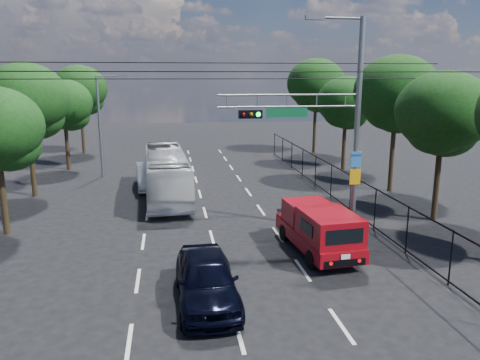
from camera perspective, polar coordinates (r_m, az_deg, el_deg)
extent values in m
plane|color=black|center=(13.75, -0.16, -18.29)|extent=(120.00, 120.00, 0.00)
cube|color=beige|center=(13.69, -13.39, -18.78)|extent=(0.12, 2.00, 0.01)
cube|color=beige|center=(17.23, -12.35, -11.86)|extent=(0.12, 2.00, 0.01)
cube|color=beige|center=(20.93, -11.70, -7.34)|extent=(0.12, 2.00, 0.01)
cube|color=beige|center=(24.73, -11.25, -4.19)|extent=(0.12, 2.00, 0.01)
cube|color=beige|center=(28.58, -10.93, -1.88)|extent=(0.12, 2.00, 0.01)
cube|color=beige|center=(32.46, -10.68, -0.13)|extent=(0.12, 2.00, 0.01)
cube|color=beige|center=(36.38, -10.49, 1.25)|extent=(0.12, 2.00, 0.01)
cube|color=beige|center=(40.30, -10.34, 2.36)|extent=(0.12, 2.00, 0.01)
cube|color=beige|center=(44.25, -10.21, 3.28)|extent=(0.12, 2.00, 0.01)
cube|color=beige|center=(13.75, -0.16, -18.27)|extent=(0.12, 2.00, 0.01)
cube|color=beige|center=(17.27, -2.17, -11.50)|extent=(0.12, 2.00, 0.01)
cube|color=beige|center=(20.96, -3.43, -7.05)|extent=(0.12, 2.00, 0.01)
cube|color=beige|center=(24.75, -4.29, -3.95)|extent=(0.12, 2.00, 0.01)
cube|color=beige|center=(28.60, -4.92, -1.68)|extent=(0.12, 2.00, 0.01)
cube|color=beige|center=(32.49, -5.39, 0.05)|extent=(0.12, 2.00, 0.01)
cube|color=beige|center=(36.40, -5.77, 1.41)|extent=(0.12, 2.00, 0.01)
cube|color=beige|center=(40.32, -6.07, 2.50)|extent=(0.12, 2.00, 0.01)
cube|color=beige|center=(44.26, -6.32, 3.40)|extent=(0.12, 2.00, 0.01)
cube|color=beige|center=(14.44, 12.25, -16.95)|extent=(0.12, 2.00, 0.01)
cube|color=beige|center=(17.82, 7.63, -10.81)|extent=(0.12, 2.00, 0.01)
cube|color=beige|center=(21.42, 4.64, -6.63)|extent=(0.12, 2.00, 0.01)
cube|color=beige|center=(25.14, 2.56, -3.67)|extent=(0.12, 2.00, 0.01)
cube|color=beige|center=(28.94, 1.02, -1.47)|extent=(0.12, 2.00, 0.01)
cube|color=beige|center=(32.78, -0.15, 0.22)|extent=(0.12, 2.00, 0.01)
cube|color=beige|center=(36.66, -1.08, 1.55)|extent=(0.12, 2.00, 0.01)
cube|color=beige|center=(40.56, -1.83, 2.63)|extent=(0.12, 2.00, 0.01)
cube|color=beige|center=(44.48, -2.45, 3.52)|extent=(0.12, 2.00, 0.01)
cylinder|color=slate|center=(21.44, 14.07, 6.08)|extent=(0.24, 0.24, 9.50)
cylinder|color=slate|center=(21.08, 12.13, 18.74)|extent=(2.00, 0.10, 0.10)
cube|color=slate|center=(20.73, 9.12, 18.97)|extent=(0.80, 0.25, 0.18)
cylinder|color=slate|center=(20.34, 6.08, 10.28)|extent=(6.20, 0.08, 0.08)
cylinder|color=slate|center=(20.37, 6.04, 8.88)|extent=(6.20, 0.08, 0.08)
cube|color=black|center=(20.03, 1.26, 8.02)|extent=(1.00, 0.28, 0.35)
sphere|color=#3F0505|center=(19.83, 0.42, 7.98)|extent=(0.20, 0.20, 0.20)
sphere|color=#4C3805|center=(19.88, 1.34, 7.99)|extent=(0.20, 0.20, 0.20)
sphere|color=#0CE533|center=(19.94, 2.25, 7.99)|extent=(0.20, 0.20, 0.20)
cube|color=#0C542E|center=(20.36, 5.75, 8.18)|extent=(1.80, 0.05, 0.40)
cube|color=blue|center=(21.50, 13.97, 2.46)|extent=(0.50, 0.04, 0.70)
cube|color=#DFA10B|center=(21.65, 13.85, 0.37)|extent=(0.50, 0.04, 0.70)
cylinder|color=slate|center=(21.12, 12.73, 9.46)|extent=(0.05, 0.05, 0.50)
cylinder|color=slate|center=(20.69, 9.32, 9.53)|extent=(0.05, 0.05, 0.50)
cylinder|color=slate|center=(20.33, 5.78, 9.58)|extent=(0.05, 0.05, 0.50)
cylinder|color=slate|center=(20.04, 2.13, 9.59)|extent=(0.05, 0.05, 0.50)
cylinder|color=slate|center=(19.84, -1.61, 9.57)|extent=(0.05, 0.05, 0.50)
cylinder|color=slate|center=(34.18, -16.72, 6.14)|extent=(0.18, 0.18, 7.00)
cylinder|color=slate|center=(33.89, -15.74, 12.09)|extent=(1.60, 0.09, 0.09)
cube|color=slate|center=(33.80, -14.19, 12.17)|extent=(0.60, 0.22, 0.15)
cylinder|color=black|center=(17.75, -3.12, 13.06)|extent=(22.00, 0.04, 0.04)
cylinder|color=black|center=(21.24, -4.09, 14.06)|extent=(22.00, 0.04, 0.04)
cylinder|color=black|center=(22.73, -4.38, 12.20)|extent=(22.00, 0.04, 0.04)
cube|color=black|center=(25.95, 12.62, 0.98)|extent=(0.04, 34.00, 0.06)
cube|color=black|center=(26.36, 12.43, -2.86)|extent=(0.04, 34.00, 0.06)
cylinder|color=black|center=(17.63, 24.31, -8.66)|extent=(0.06, 0.06, 2.00)
cylinder|color=black|center=(20.04, 19.70, -5.73)|extent=(0.06, 0.06, 2.00)
cylinder|color=black|center=(22.60, 16.14, -3.43)|extent=(0.06, 0.06, 2.00)
cylinder|color=black|center=(25.25, 13.32, -1.59)|extent=(0.06, 0.06, 2.00)
cylinder|color=black|center=(27.98, 11.06, -0.11)|extent=(0.06, 0.06, 2.00)
cylinder|color=black|center=(30.75, 9.19, 1.12)|extent=(0.06, 0.06, 2.00)
cylinder|color=black|center=(33.56, 7.64, 2.13)|extent=(0.06, 0.06, 2.00)
cylinder|color=black|center=(36.41, 6.33, 2.99)|extent=(0.06, 0.06, 2.00)
cylinder|color=black|center=(39.27, 5.20, 3.72)|extent=(0.06, 0.06, 2.00)
cylinder|color=black|center=(42.16, 4.23, 4.35)|extent=(0.06, 0.06, 2.00)
cylinder|color=black|center=(24.88, 22.89, 0.13)|extent=(0.28, 0.28, 4.20)
ellipsoid|color=black|center=(24.44, 23.56, 7.71)|extent=(4.50, 4.50, 3.83)
ellipsoid|color=black|center=(25.00, 23.76, 5.35)|extent=(3.00, 3.00, 2.40)
ellipsoid|color=black|center=(24.16, 22.91, 5.57)|extent=(2.85, 2.85, 2.28)
cylinder|color=black|center=(30.27, 18.05, 3.13)|extent=(0.28, 0.28, 4.76)
ellipsoid|color=black|center=(29.92, 18.55, 10.20)|extent=(5.10, 5.10, 4.33)
ellipsoid|color=black|center=(30.43, 18.81, 7.97)|extent=(3.40, 3.40, 2.72)
ellipsoid|color=black|center=(29.63, 17.98, 8.24)|extent=(3.23, 3.23, 2.58)
cylinder|color=black|center=(36.49, 12.57, 4.40)|extent=(0.28, 0.28, 4.03)
ellipsoid|color=black|center=(36.18, 12.81, 9.37)|extent=(4.32, 4.32, 3.67)
ellipsoid|color=black|center=(36.68, 13.15, 7.81)|extent=(2.88, 2.88, 2.30)
ellipsoid|color=black|center=(35.93, 12.33, 7.99)|extent=(2.74, 2.74, 2.19)
cylinder|color=black|center=(43.99, 9.09, 6.50)|extent=(0.28, 0.28, 4.93)
ellipsoid|color=black|center=(43.75, 9.27, 11.54)|extent=(5.28, 5.28, 4.49)
ellipsoid|color=black|center=(44.20, 9.59, 9.94)|extent=(3.52, 3.52, 2.82)
ellipsoid|color=black|center=(43.49, 8.86, 10.16)|extent=(3.34, 3.34, 2.68)
cylinder|color=black|center=(23.48, -26.95, -1.45)|extent=(0.28, 0.28, 3.81)
ellipsoid|color=black|center=(23.28, -26.29, 3.64)|extent=(2.72, 2.72, 2.18)
cylinder|color=black|center=(30.16, -24.06, 2.34)|extent=(0.28, 0.28, 4.48)
ellipsoid|color=black|center=(29.80, -24.68, 9.01)|extent=(4.80, 4.80, 4.08)
ellipsoid|color=black|center=(30.05, -23.59, 6.98)|extent=(3.20, 3.20, 2.56)
ellipsoid|color=black|center=(29.76, -25.26, 7.09)|extent=(3.04, 3.04, 2.43)
cylinder|color=black|center=(37.80, -20.33, 4.11)|extent=(0.28, 0.28, 3.92)
ellipsoid|color=black|center=(37.51, -20.69, 8.76)|extent=(4.20, 4.20, 3.57)
ellipsoid|color=black|center=(37.79, -19.89, 7.35)|extent=(2.80, 2.80, 2.24)
ellipsoid|color=black|center=(37.44, -21.18, 7.42)|extent=(2.66, 2.66, 2.13)
cylinder|color=black|center=(45.60, -18.65, 6.00)|extent=(0.28, 0.28, 4.59)
ellipsoid|color=black|center=(45.36, -18.98, 10.52)|extent=(4.92, 4.92, 4.18)
ellipsoid|color=black|center=(45.63, -18.31, 9.13)|extent=(3.28, 3.28, 2.62)
ellipsoid|color=black|center=(45.26, -19.37, 9.24)|extent=(3.12, 3.12, 2.49)
cylinder|color=black|center=(20.61, 5.47, -6.42)|extent=(0.32, 0.72, 0.70)
cylinder|color=black|center=(21.22, 9.86, -5.99)|extent=(0.32, 0.72, 0.70)
cylinder|color=black|center=(17.90, 8.79, -9.54)|extent=(0.32, 0.72, 0.70)
cylinder|color=black|center=(18.59, 13.72, -8.91)|extent=(0.32, 0.72, 0.70)
cube|color=maroon|center=(19.46, 9.40, -6.87)|extent=(2.35, 5.17, 0.56)
cube|color=maroon|center=(21.41, 7.04, -4.73)|extent=(1.90, 0.72, 0.55)
cube|color=black|center=(21.58, 6.80, -3.89)|extent=(1.74, 0.56, 0.31)
cube|color=maroon|center=(20.24, 8.20, -3.87)|extent=(1.94, 1.71, 0.95)
cube|color=black|center=(19.56, 9.02, -4.33)|extent=(1.56, 0.19, 0.55)
cube|color=maroon|center=(18.25, 10.85, -5.59)|extent=(2.09, 2.72, 1.05)
cube|color=black|center=(18.64, 13.51, -5.23)|extent=(0.15, 1.20, 0.45)
cube|color=black|center=(17.87, 8.09, -5.77)|extent=(0.15, 1.20, 0.45)
cube|color=black|center=(17.16, 12.62, -6.75)|extent=(1.46, 0.18, 0.55)
cube|color=black|center=(17.39, 12.64, -9.85)|extent=(1.61, 0.22, 0.26)
cube|color=silver|center=(17.27, 12.74, -9.12)|extent=(0.35, 0.06, 0.18)
imported|color=black|center=(15.08, -4.12, -11.95)|extent=(1.95, 4.70, 1.59)
imported|color=silver|center=(27.88, -9.02, 0.77)|extent=(2.85, 10.14, 2.80)
imported|color=white|center=(30.36, -10.86, 0.49)|extent=(2.09, 4.90, 1.57)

